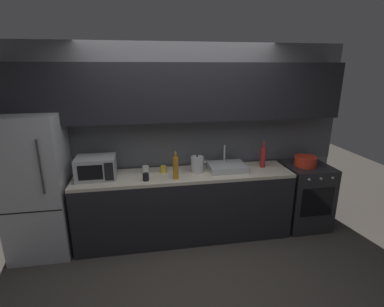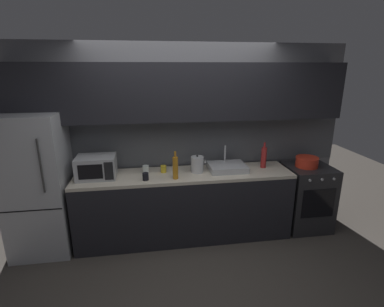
% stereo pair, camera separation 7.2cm
% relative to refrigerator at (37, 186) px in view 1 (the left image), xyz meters
% --- Properties ---
extents(ground_plane, '(10.00, 10.00, 0.00)m').
position_rel_refrigerator_xyz_m(ground_plane, '(1.75, -0.90, -0.85)').
color(ground_plane, '#3D3833').
extents(back_wall, '(4.49, 0.44, 2.50)m').
position_rel_refrigerator_xyz_m(back_wall, '(1.75, 0.30, 0.69)').
color(back_wall, slate).
rests_on(back_wall, ground).
extents(counter_run, '(2.75, 0.60, 0.90)m').
position_rel_refrigerator_xyz_m(counter_run, '(1.75, 0.00, -0.40)').
color(counter_run, black).
rests_on(counter_run, ground).
extents(refrigerator, '(0.68, 0.69, 1.71)m').
position_rel_refrigerator_xyz_m(refrigerator, '(0.00, 0.00, 0.00)').
color(refrigerator, '#ADAFB5').
rests_on(refrigerator, ground).
extents(oven_range, '(0.60, 0.62, 0.90)m').
position_rel_refrigerator_xyz_m(oven_range, '(3.47, -0.00, -0.40)').
color(oven_range, '#232326').
rests_on(oven_range, ground).
extents(microwave, '(0.46, 0.35, 0.27)m').
position_rel_refrigerator_xyz_m(microwave, '(0.68, 0.02, 0.18)').
color(microwave, '#A8AAAF').
rests_on(microwave, counter_run).
extents(sink_basin, '(0.48, 0.38, 0.30)m').
position_rel_refrigerator_xyz_m(sink_basin, '(2.32, 0.03, 0.09)').
color(sink_basin, '#ADAFB5').
rests_on(sink_basin, counter_run).
extents(kettle, '(0.20, 0.16, 0.23)m').
position_rel_refrigerator_xyz_m(kettle, '(1.92, 0.02, 0.15)').
color(kettle, '#B7BABF').
rests_on(kettle, counter_run).
extents(wine_bottle_amber, '(0.07, 0.07, 0.34)m').
position_rel_refrigerator_xyz_m(wine_bottle_amber, '(1.62, -0.17, 0.19)').
color(wine_bottle_amber, '#B27019').
rests_on(wine_bottle_amber, counter_run).
extents(wine_bottle_red, '(0.07, 0.07, 0.34)m').
position_rel_refrigerator_xyz_m(wine_bottle_red, '(2.83, 0.06, 0.19)').
color(wine_bottle_red, '#A82323').
rests_on(wine_bottle_red, counter_run).
extents(mug_clear, '(0.08, 0.08, 0.10)m').
position_rel_refrigerator_xyz_m(mug_clear, '(1.27, 0.09, 0.09)').
color(mug_clear, silver).
rests_on(mug_clear, counter_run).
extents(mug_yellow, '(0.07, 0.07, 0.09)m').
position_rel_refrigerator_xyz_m(mug_yellow, '(1.49, 0.08, 0.09)').
color(mug_yellow, gold).
rests_on(mug_yellow, counter_run).
extents(mug_dark, '(0.07, 0.07, 0.09)m').
position_rel_refrigerator_xyz_m(mug_dark, '(1.26, -0.16, 0.09)').
color(mug_dark, black).
rests_on(mug_dark, counter_run).
extents(cooking_pot, '(0.30, 0.30, 0.14)m').
position_rel_refrigerator_xyz_m(cooking_pot, '(3.42, 0.00, 0.11)').
color(cooking_pot, red).
rests_on(cooking_pot, oven_range).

